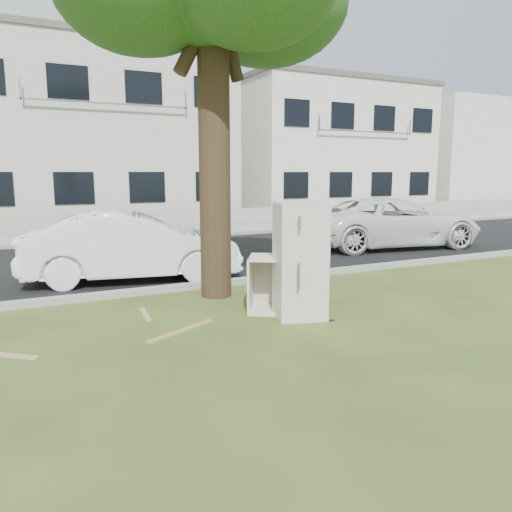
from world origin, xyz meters
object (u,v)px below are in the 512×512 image
car_center (132,246)px  fridge (300,261)px  cabinet (285,284)px  car_right (392,222)px

car_center → fridge: bearing=-145.3°
cabinet → car_center: size_ratio=0.26×
car_center → cabinet: bearing=-143.5°
fridge → car_right: bearing=55.0°
car_right → cabinet: bearing=135.4°
fridge → car_center: bearing=130.1°
cabinet → car_center: (-1.63, 3.38, 0.27)m
fridge → car_right: size_ratio=0.33×
car_center → car_right: car_right is taller
fridge → car_right: (6.21, 4.99, -0.14)m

